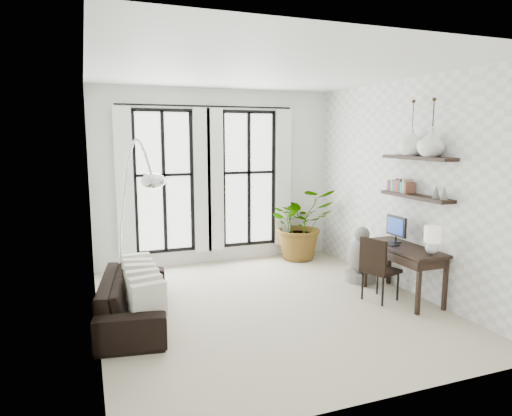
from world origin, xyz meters
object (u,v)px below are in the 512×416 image
sofa (134,298)px  desk (406,251)px  arc_lamp (135,183)px  plant (301,223)px  desk_chair (377,265)px  buddha (361,258)px

sofa → desk: desk is taller
desk → arc_lamp: 3.89m
sofa → plant: plant is taller
plant → arc_lamp: (-3.23, -1.67, 1.06)m
desk_chair → sofa: bearing=153.5°
plant → desk_chair: plant is taller
sofa → plant: size_ratio=1.46×
desk_chair → buddha: desk_chair is taller
desk_chair → desk: bearing=-28.2°
desk_chair → buddha: (0.32, 0.88, -0.15)m
sofa → plant: (3.34, 1.98, 0.40)m
sofa → buddha: size_ratio=2.23×
plant → buddha: plant is taller
sofa → desk: (3.75, -0.59, 0.43)m
desk → desk_chair: desk is taller
sofa → desk_chair: 3.37m
plant → buddha: bearing=-79.2°
plant → arc_lamp: 3.79m
sofa → desk: size_ratio=1.54×
sofa → desk_chair: (3.33, -0.51, 0.24)m
desk → buddha: bearing=96.1°
plant → arc_lamp: arc_lamp is taller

